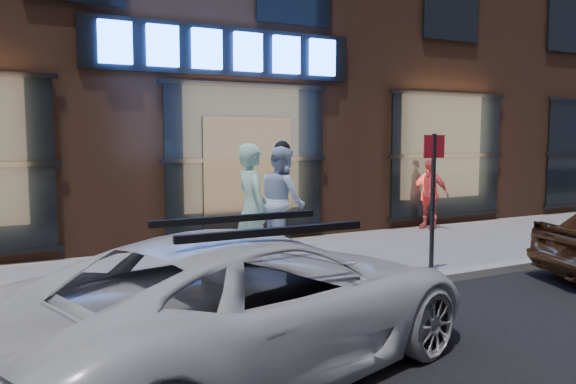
% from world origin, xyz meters
% --- Properties ---
extents(ground, '(90.00, 90.00, 0.00)m').
position_xyz_m(ground, '(0.00, 0.00, 0.00)').
color(ground, slate).
rests_on(ground, ground).
extents(curb, '(60.00, 0.25, 0.12)m').
position_xyz_m(curb, '(0.00, 0.00, 0.06)').
color(curb, gray).
rests_on(curb, ground).
extents(storefront_building, '(30.20, 8.28, 10.30)m').
position_xyz_m(storefront_building, '(-0.00, 7.99, 5.15)').
color(storefront_building, '#54301E').
rests_on(storefront_building, ground).
extents(man_bowtie, '(0.49, 0.72, 1.94)m').
position_xyz_m(man_bowtie, '(-0.92, 1.60, 0.97)').
color(man_bowtie, '#ABE1C5').
rests_on(man_bowtie, ground).
extents(man_cap, '(0.77, 0.96, 1.88)m').
position_xyz_m(man_cap, '(0.11, 2.68, 0.94)').
color(man_cap, silver).
rests_on(man_cap, ground).
extents(passerby, '(0.72, 0.98, 1.54)m').
position_xyz_m(passerby, '(4.23, 3.65, 0.77)').
color(passerby, '#E45E5E').
rests_on(passerby, ground).
extents(white_suv, '(4.88, 3.31, 1.24)m').
position_xyz_m(white_suv, '(-2.28, -1.58, 0.62)').
color(white_suv, silver).
rests_on(white_suv, ground).
extents(sign_post, '(0.33, 0.07, 2.08)m').
position_xyz_m(sign_post, '(1.39, 0.34, 1.26)').
color(sign_post, '#262628').
rests_on(sign_post, ground).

